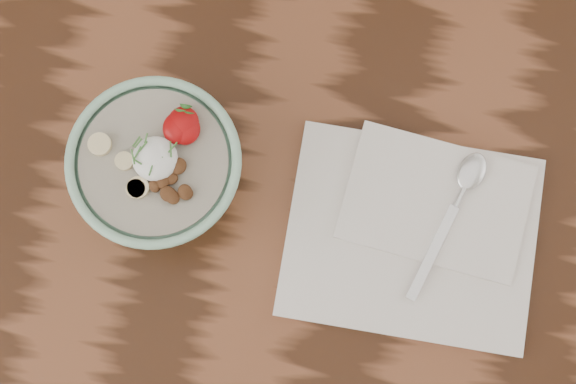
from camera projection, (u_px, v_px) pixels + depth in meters
table at (179, 280)px, 99.75cm from camera, size 160.00×90.00×75.00cm
breakfast_bowl at (159, 168)px, 86.35cm from camera, size 18.36×18.36×12.11cm
napkin at (416, 229)px, 90.75cm from camera, size 28.00×23.61×1.72cm
spoon at (462, 192)px, 90.08cm from camera, size 7.50×18.21×0.96cm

